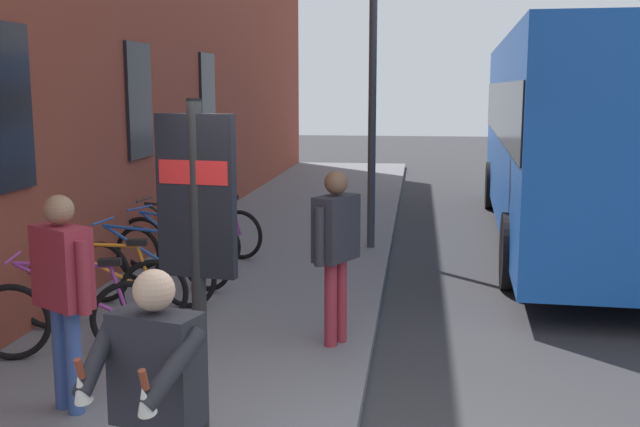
% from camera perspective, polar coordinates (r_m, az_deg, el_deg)
% --- Properties ---
extents(ground, '(60.00, 60.00, 0.00)m').
position_cam_1_polar(ground, '(11.15, 10.24, -4.13)').
color(ground, '#2D2D30').
extents(sidewalk_pavement, '(24.00, 3.50, 0.12)m').
position_cam_1_polar(sidewalk_pavement, '(13.25, -2.14, -1.56)').
color(sidewalk_pavement, slate).
rests_on(sidewalk_pavement, ground).
extents(bicycle_by_door, '(0.58, 1.74, 0.97)m').
position_cam_1_polar(bicycle_by_door, '(7.39, -18.08, -7.39)').
color(bicycle_by_door, black).
rests_on(bicycle_by_door, sidewalk_pavement).
extents(bicycle_end_of_row, '(0.55, 1.74, 0.97)m').
position_cam_1_polar(bicycle_end_of_row, '(8.20, -15.93, -5.63)').
color(bicycle_end_of_row, black).
rests_on(bicycle_end_of_row, sidewalk_pavement).
extents(bicycle_nearest_sign, '(0.48, 1.77, 0.97)m').
position_cam_1_polar(bicycle_nearest_sign, '(8.92, -13.02, -4.29)').
color(bicycle_nearest_sign, black).
rests_on(bicycle_nearest_sign, sidewalk_pavement).
extents(bicycle_mid_rack, '(0.70, 1.69, 0.97)m').
position_cam_1_polar(bicycle_mid_rack, '(9.70, -10.99, -3.12)').
color(bicycle_mid_rack, black).
rests_on(bicycle_mid_rack, sidewalk_pavement).
extents(bicycle_beside_lamp, '(0.48, 1.77, 0.97)m').
position_cam_1_polar(bicycle_beside_lamp, '(10.52, -10.50, -2.11)').
color(bicycle_beside_lamp, black).
rests_on(bicycle_beside_lamp, sidewalk_pavement).
extents(bicycle_under_window, '(0.67, 1.70, 0.97)m').
position_cam_1_polar(bicycle_under_window, '(11.34, -8.21, -1.22)').
color(bicycle_under_window, black).
rests_on(bicycle_under_window, sidewalk_pavement).
extents(transit_info_sign, '(0.17, 0.56, 2.40)m').
position_cam_1_polar(transit_info_sign, '(5.18, -9.19, -0.38)').
color(transit_info_sign, black).
rests_on(transit_info_sign, sidewalk_pavement).
extents(city_bus, '(10.62, 3.10, 3.35)m').
position_cam_1_polar(city_bus, '(13.40, 18.62, 6.09)').
color(city_bus, '#1951B2').
rests_on(city_bus, ground).
extents(pedestrian_crossing_street, '(0.58, 0.44, 1.69)m').
position_cam_1_polar(pedestrian_crossing_street, '(7.27, 1.20, -1.96)').
color(pedestrian_crossing_street, maroon).
rests_on(pedestrian_crossing_street, sidewalk_pavement).
extents(pedestrian_near_bus, '(0.46, 0.56, 1.69)m').
position_cam_1_polar(pedestrian_near_bus, '(6.07, -18.68, -4.81)').
color(pedestrian_near_bus, '#334C8C').
rests_on(pedestrian_near_bus, sidewalk_pavement).
extents(tourist_with_hotdogs, '(0.63, 0.63, 1.58)m').
position_cam_1_polar(tourist_with_hotdogs, '(4.02, -12.25, -12.60)').
color(tourist_with_hotdogs, '#334C8C').
rests_on(tourist_with_hotdogs, sidewalk_pavement).
extents(street_lamp, '(0.28, 0.28, 5.24)m').
position_cam_1_polar(street_lamp, '(11.70, 3.98, 12.52)').
color(street_lamp, '#333338').
rests_on(street_lamp, sidewalk_pavement).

